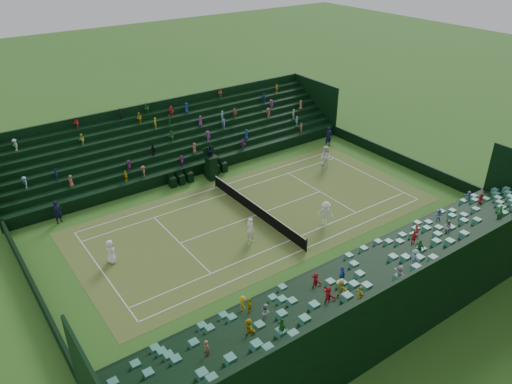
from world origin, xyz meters
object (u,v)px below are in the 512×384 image
Objects in this scene: player_near_west at (111,252)px; player_near_east at (251,229)px; player_far_west at (326,157)px; player_far_east at (326,213)px; umpire_chair at (211,165)px; tennis_net at (256,209)px.

player_near_east reaches higher than player_near_west.
player_far_west reaches higher than player_far_east.
umpire_chair is at bearing 155.56° from player_far_east.
umpire_chair is at bearing -110.97° from player_far_west.
player_far_east is at bearing 41.15° from tennis_net.
tennis_net is 6.94× the size of player_near_west.
umpire_chair is 10.24m from player_far_west.
player_far_west is at bearing 97.95° from player_far_east.
umpire_chair is 1.69× the size of player_near_east.
tennis_net is at bearing -58.85° from player_near_east.
player_near_west is at bearing -60.40° from umpire_chair.
player_far_east is at bearing -120.46° from player_near_east.
player_near_east is (9.65, -2.69, -0.41)m from umpire_chair.
umpire_chair is (-7.10, 0.42, 0.81)m from tennis_net.
player_near_west is 21.02m from player_far_west.
tennis_net is 3.43m from player_near_east.
player_far_west is (-5.73, 12.14, 0.09)m from player_near_east.
player_far_west is (-3.19, 9.87, 0.49)m from tennis_net.
player_near_east is at bearing -63.22° from player_far_west.
player_far_east is at bearing 15.16° from umpire_chair.
player_far_east reaches higher than tennis_net.
tennis_net is 7.16m from umpire_chair.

